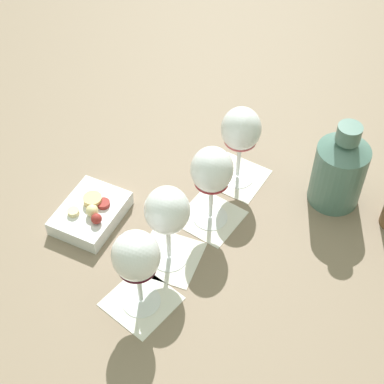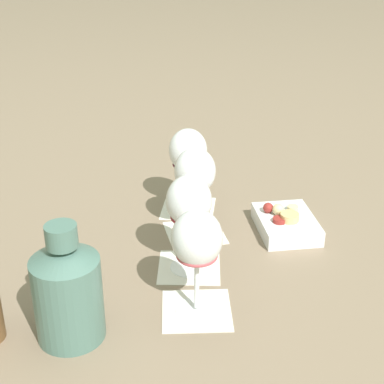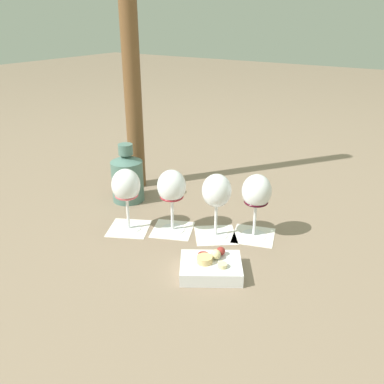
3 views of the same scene
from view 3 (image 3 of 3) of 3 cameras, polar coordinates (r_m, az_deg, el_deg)
The scene contains 12 objects.
ground_plane at distance 1.12m, azimuth 0.20°, elevation -5.66°, with size 8.00×8.00×0.00m, color #7F6B56.
tasting_card_0 at distance 1.15m, azimuth -8.84°, elevation -5.05°, with size 0.14×0.14×0.00m.
tasting_card_1 at distance 1.13m, azimuth -2.75°, elevation -5.28°, with size 0.14×0.14×0.00m.
tasting_card_2 at distance 1.10m, azimuth 3.31°, elevation -6.03°, with size 0.15×0.15×0.00m.
tasting_card_3 at distance 1.11m, azimuth 8.64°, elevation -6.04°, with size 0.14×0.14×0.00m.
wine_glass_0 at distance 1.09m, azimuth -9.23°, elevation 0.55°, with size 0.08×0.08×0.17m.
wine_glass_1 at distance 1.07m, azimuth -2.87°, elevation 0.42°, with size 0.08×0.08×0.17m.
wine_glass_2 at distance 1.05m, azimuth 3.47°, elevation -0.25°, with size 0.08×0.08×0.17m.
wine_glass_3 at distance 1.06m, azimuth 9.04°, elevation -0.29°, with size 0.08×0.08×0.17m.
ceramic_vase at distance 1.29m, azimuth -9.06°, elevation 2.17°, with size 0.10×0.10×0.19m.
snack_dish at distance 0.94m, azimuth 2.67°, elevation -10.45°, with size 0.17×0.16×0.05m.
umbrella_pole at distance 1.32m, azimuth -8.74°, elevation 20.37°, with size 0.06×0.06×0.95m.
Camera 3 is at (0.53, -0.82, 0.55)m, focal length 38.00 mm.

